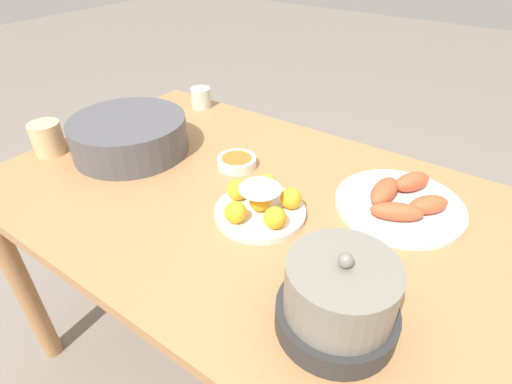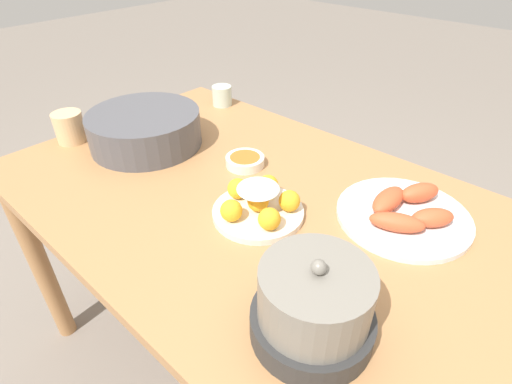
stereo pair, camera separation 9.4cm
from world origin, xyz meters
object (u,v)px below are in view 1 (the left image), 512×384
object	(u,v)px
serving_bowl	(129,134)
cup_near	(201,98)
dining_table	(252,227)
warming_pot	(339,299)
cake_plate	(260,204)
sauce_bowl	(237,162)
seafood_platter	(401,201)
cup_far	(47,138)

from	to	relation	value
serving_bowl	cup_near	bearing A→B (deg)	-81.96
dining_table	warming_pot	bearing A→B (deg)	146.05
cake_plate	serving_bowl	xyz separation A→B (m)	(0.48, -0.03, 0.03)
dining_table	warming_pot	world-z (taller)	warming_pot
serving_bowl	warming_pot	xyz separation A→B (m)	(-0.76, 0.21, 0.01)
serving_bowl	sauce_bowl	bearing A→B (deg)	-160.25
seafood_platter	warming_pot	distance (m)	0.40
seafood_platter	cup_near	size ratio (longest dim) A/B	4.30
dining_table	seafood_platter	bearing A→B (deg)	-151.97
cup_far	cake_plate	bearing A→B (deg)	-170.80
dining_table	seafood_platter	xyz separation A→B (m)	(-0.31, -0.17, 0.12)
seafood_platter	cup_near	distance (m)	0.81
dining_table	cup_near	world-z (taller)	cup_near
cup_far	warming_pot	world-z (taller)	warming_pot
sauce_bowl	cake_plate	bearing A→B (deg)	141.31
serving_bowl	warming_pot	bearing A→B (deg)	164.54
dining_table	sauce_bowl	xyz separation A→B (m)	(0.12, -0.10, 0.11)
seafood_platter	warming_pot	xyz separation A→B (m)	(-0.02, 0.39, 0.05)
cake_plate	seafood_platter	bearing A→B (deg)	-140.24
dining_table	seafood_platter	size ratio (longest dim) A/B	4.48
dining_table	seafood_platter	world-z (taller)	seafood_platter
dining_table	cup_near	distance (m)	0.61
serving_bowl	seafood_platter	distance (m)	0.76
dining_table	sauce_bowl	world-z (taller)	sauce_bowl
dining_table	cup_near	size ratio (longest dim) A/B	19.26
cup_near	warming_pot	distance (m)	0.99
cake_plate	cup_near	bearing A→B (deg)	-36.67
dining_table	cup_near	bearing A→B (deg)	-36.29
serving_bowl	cup_near	distance (m)	0.37
warming_pot	dining_table	bearing A→B (deg)	-33.95
dining_table	warming_pot	size ratio (longest dim) A/B	6.61
sauce_bowl	cup_far	distance (m)	0.56
dining_table	seafood_platter	distance (m)	0.37
dining_table	cake_plate	distance (m)	0.15
cake_plate	serving_bowl	distance (m)	0.48
cake_plate	warming_pot	xyz separation A→B (m)	(-0.28, 0.18, 0.04)
dining_table	cake_plate	bearing A→B (deg)	140.28
serving_bowl	sauce_bowl	distance (m)	0.33
cake_plate	seafood_platter	distance (m)	0.33
cup_far	dining_table	bearing A→B (deg)	-165.80
sauce_bowl	warming_pot	size ratio (longest dim) A/B	0.53
cake_plate	seafood_platter	world-z (taller)	cake_plate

